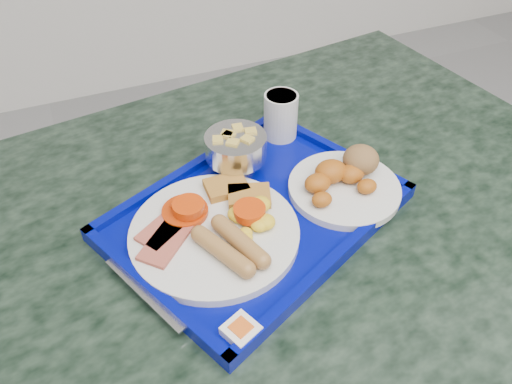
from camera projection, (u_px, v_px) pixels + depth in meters
table at (243, 313)px, 0.90m from camera, size 1.42×1.05×0.82m
tray at (256, 214)px, 0.78m from camera, size 0.51×0.46×0.03m
main_plate at (219, 227)px, 0.73m from camera, size 0.25×0.25×0.04m
bread_plate at (345, 180)px, 0.80m from camera, size 0.18×0.18×0.06m
fruit_bowl at (236, 147)px, 0.82m from camera, size 0.10×0.10×0.07m
juice_cup at (281, 114)px, 0.89m from camera, size 0.06×0.06×0.08m
spoon at (154, 261)px, 0.69m from camera, size 0.04×0.15×0.01m
knife at (143, 294)px, 0.66m from camera, size 0.07×0.15×0.00m
jam_packet at (241, 330)px, 0.61m from camera, size 0.05×0.05×0.02m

